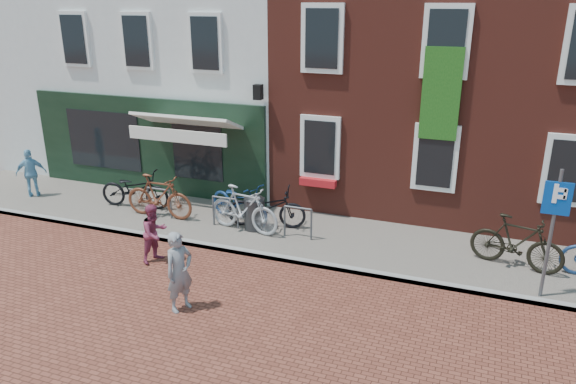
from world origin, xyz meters
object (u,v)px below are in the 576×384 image
at_px(cafe_person, 31,173).
at_px(bicycle_1, 159,196).
at_px(parking_sign, 554,217).
at_px(boy, 155,233).
at_px(litter_bin, 254,211).
at_px(bicycle_0, 135,189).
at_px(bicycle_2, 240,202).
at_px(woman, 179,272).
at_px(bicycle_5, 517,242).
at_px(bicycle_4, 267,207).
at_px(bicycle_3, 244,209).

distance_m(cafe_person, bicycle_1, 4.52).
xyz_separation_m(parking_sign, boy, (-8.24, -1.17, -1.12)).
bearing_deg(litter_bin, boy, -123.09).
relative_size(litter_bin, bicycle_0, 0.47).
bearing_deg(bicycle_1, boy, -149.86).
height_order(bicycle_0, bicycle_2, same).
xyz_separation_m(litter_bin, woman, (0.16, -3.90, 0.21)).
distance_m(parking_sign, bicycle_5, 1.68).
distance_m(boy, bicycle_1, 2.46).
distance_m(litter_bin, bicycle_1, 2.75).
bearing_deg(parking_sign, woman, -157.09).
bearing_deg(bicycle_4, bicycle_0, 77.61).
height_order(parking_sign, cafe_person, parking_sign).
height_order(bicycle_2, bicycle_5, bicycle_5).
xyz_separation_m(cafe_person, bicycle_2, (6.68, 0.39, -0.19)).
bearing_deg(bicycle_1, woman, -142.79).
distance_m(litter_bin, bicycle_2, 0.67).
relative_size(cafe_person, bicycle_1, 0.73).
height_order(woman, bicycle_0, woman).
relative_size(woman, cafe_person, 1.12).
bearing_deg(bicycle_3, bicycle_4, -34.19).
bearing_deg(woman, bicycle_3, 28.33).
bearing_deg(bicycle_1, cafe_person, 87.92).
relative_size(litter_bin, cafe_person, 0.67).
height_order(boy, bicycle_1, boy).
bearing_deg(bicycle_0, bicycle_2, -95.61).
height_order(parking_sign, bicycle_2, parking_sign).
xyz_separation_m(cafe_person, bicycle_5, (13.53, 0.11, -0.13)).
bearing_deg(bicycle_0, bicycle_5, -98.48).
bearing_deg(woman, bicycle_1, 60.79).
xyz_separation_m(woman, bicycle_0, (-3.96, 4.13, -0.17)).
relative_size(cafe_person, bicycle_5, 0.73).
height_order(bicycle_4, bicycle_5, bicycle_5).
bearing_deg(bicycle_2, bicycle_4, -75.40).
xyz_separation_m(bicycle_0, bicycle_4, (4.05, 0.01, 0.00)).
height_order(parking_sign, bicycle_3, parking_sign).
relative_size(boy, bicycle_5, 0.69).
height_order(litter_bin, bicycle_3, bicycle_3).
height_order(cafe_person, bicycle_2, cafe_person).
relative_size(boy, bicycle_2, 0.67).
xyz_separation_m(boy, bicycle_4, (1.72, 2.52, -0.05)).
bearing_deg(cafe_person, bicycle_5, 140.76).
bearing_deg(bicycle_5, bicycle_0, 102.36).
relative_size(parking_sign, bicycle_0, 1.30).
bearing_deg(bicycle_4, boy, 133.13).
bearing_deg(bicycle_0, bicycle_3, -104.64).
distance_m(boy, cafe_person, 6.19).
relative_size(litter_bin, bicycle_3, 0.49).
xyz_separation_m(bicycle_3, bicycle_4, (0.43, 0.46, -0.06)).
distance_m(parking_sign, bicycle_0, 10.71).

